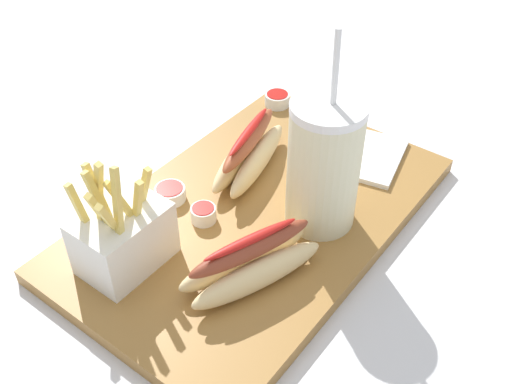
{
  "coord_description": "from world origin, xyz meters",
  "views": [
    {
      "loc": [
        -0.44,
        -0.34,
        0.53
      ],
      "look_at": [
        0.0,
        0.0,
        0.05
      ],
      "focal_mm": 42.27,
      "sensor_mm": 36.0,
      "label": 1
    }
  ],
  "objects_px": {
    "soda_cup": "(324,165)",
    "ketchup_cup_3": "(170,193)",
    "fries_basket": "(123,236)",
    "ketchup_cup_2": "(203,213)",
    "ketchup_cup_1": "(277,99)",
    "hot_dog_1": "(249,153)",
    "hot_dog_2": "(251,262)",
    "napkin_stack": "(354,152)"
  },
  "relations": [
    {
      "from": "ketchup_cup_1",
      "to": "hot_dog_2",
      "type": "bearing_deg",
      "value": -148.92
    },
    {
      "from": "soda_cup",
      "to": "hot_dog_2",
      "type": "relative_size",
      "value": 1.43
    },
    {
      "from": "fries_basket",
      "to": "hot_dog_2",
      "type": "distance_m",
      "value": 0.14
    },
    {
      "from": "napkin_stack",
      "to": "ketchup_cup_1",
      "type": "bearing_deg",
      "value": 76.23
    },
    {
      "from": "ketchup_cup_1",
      "to": "ketchup_cup_3",
      "type": "height_order",
      "value": "ketchup_cup_1"
    },
    {
      "from": "soda_cup",
      "to": "napkin_stack",
      "type": "height_order",
      "value": "soda_cup"
    },
    {
      "from": "soda_cup",
      "to": "fries_basket",
      "type": "distance_m",
      "value": 0.24
    },
    {
      "from": "fries_basket",
      "to": "hot_dog_1",
      "type": "distance_m",
      "value": 0.22
    },
    {
      "from": "hot_dog_1",
      "to": "ketchup_cup_1",
      "type": "xyz_separation_m",
      "value": [
        0.15,
        0.06,
        -0.02
      ]
    },
    {
      "from": "ketchup_cup_1",
      "to": "ketchup_cup_3",
      "type": "bearing_deg",
      "value": -175.38
    },
    {
      "from": "fries_basket",
      "to": "ketchup_cup_3",
      "type": "distance_m",
      "value": 0.12
    },
    {
      "from": "hot_dog_2",
      "to": "napkin_stack",
      "type": "distance_m",
      "value": 0.27
    },
    {
      "from": "ketchup_cup_2",
      "to": "soda_cup",
      "type": "bearing_deg",
      "value": -51.1
    },
    {
      "from": "fries_basket",
      "to": "ketchup_cup_1",
      "type": "xyz_separation_m",
      "value": [
        0.37,
        0.06,
        -0.03
      ]
    },
    {
      "from": "hot_dog_2",
      "to": "ketchup_cup_2",
      "type": "relative_size",
      "value": 5.5
    },
    {
      "from": "ketchup_cup_3",
      "to": "soda_cup",
      "type": "bearing_deg",
      "value": -63.34
    },
    {
      "from": "soda_cup",
      "to": "hot_dog_2",
      "type": "height_order",
      "value": "soda_cup"
    },
    {
      "from": "ketchup_cup_2",
      "to": "fries_basket",
      "type": "bearing_deg",
      "value": 167.26
    },
    {
      "from": "ketchup_cup_2",
      "to": "hot_dog_2",
      "type": "bearing_deg",
      "value": -110.52
    },
    {
      "from": "hot_dog_2",
      "to": "soda_cup",
      "type": "bearing_deg",
      "value": -3.23
    },
    {
      "from": "soda_cup",
      "to": "fries_basket",
      "type": "relative_size",
      "value": 1.66
    },
    {
      "from": "fries_basket",
      "to": "hot_dog_1",
      "type": "height_order",
      "value": "fries_basket"
    },
    {
      "from": "hot_dog_1",
      "to": "ketchup_cup_1",
      "type": "relative_size",
      "value": 4.48
    },
    {
      "from": "hot_dog_2",
      "to": "ketchup_cup_3",
      "type": "bearing_deg",
      "value": 75.36
    },
    {
      "from": "hot_dog_2",
      "to": "ketchup_cup_3",
      "type": "height_order",
      "value": "hot_dog_2"
    },
    {
      "from": "fries_basket",
      "to": "ketchup_cup_3",
      "type": "xyz_separation_m",
      "value": [
        0.11,
        0.04,
        -0.03
      ]
    },
    {
      "from": "hot_dog_1",
      "to": "ketchup_cup_3",
      "type": "relative_size",
      "value": 4.37
    },
    {
      "from": "hot_dog_2",
      "to": "ketchup_cup_3",
      "type": "xyz_separation_m",
      "value": [
        0.04,
        0.16,
        -0.01
      ]
    },
    {
      "from": "soda_cup",
      "to": "fries_basket",
      "type": "bearing_deg",
      "value": 145.36
    },
    {
      "from": "soda_cup",
      "to": "ketchup_cup_3",
      "type": "height_order",
      "value": "soda_cup"
    },
    {
      "from": "soda_cup",
      "to": "ketchup_cup_1",
      "type": "bearing_deg",
      "value": 47.14
    },
    {
      "from": "fries_basket",
      "to": "ketchup_cup_1",
      "type": "distance_m",
      "value": 0.38
    },
    {
      "from": "ketchup_cup_1",
      "to": "ketchup_cup_2",
      "type": "relative_size",
      "value": 1.23
    },
    {
      "from": "fries_basket",
      "to": "hot_dog_2",
      "type": "height_order",
      "value": "fries_basket"
    },
    {
      "from": "fries_basket",
      "to": "ketchup_cup_2",
      "type": "bearing_deg",
      "value": -12.74
    },
    {
      "from": "soda_cup",
      "to": "hot_dog_2",
      "type": "distance_m",
      "value": 0.14
    },
    {
      "from": "soda_cup",
      "to": "napkin_stack",
      "type": "xyz_separation_m",
      "value": [
        0.14,
        0.03,
        -0.08
      ]
    },
    {
      "from": "ketchup_cup_1",
      "to": "napkin_stack",
      "type": "bearing_deg",
      "value": -103.77
    },
    {
      "from": "hot_dog_1",
      "to": "hot_dog_2",
      "type": "height_order",
      "value": "hot_dog_1"
    },
    {
      "from": "hot_dog_2",
      "to": "napkin_stack",
      "type": "bearing_deg",
      "value": 5.22
    },
    {
      "from": "ketchup_cup_3",
      "to": "napkin_stack",
      "type": "distance_m",
      "value": 0.26
    },
    {
      "from": "fries_basket",
      "to": "ketchup_cup_3",
      "type": "relative_size",
      "value": 3.76
    }
  ]
}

